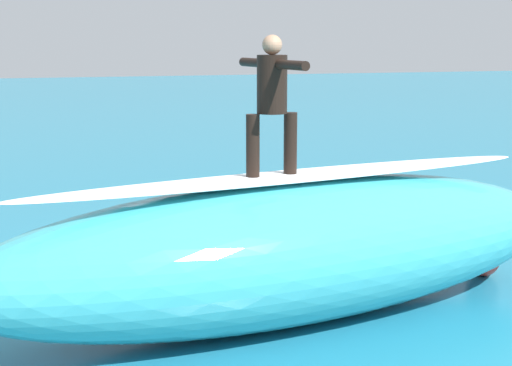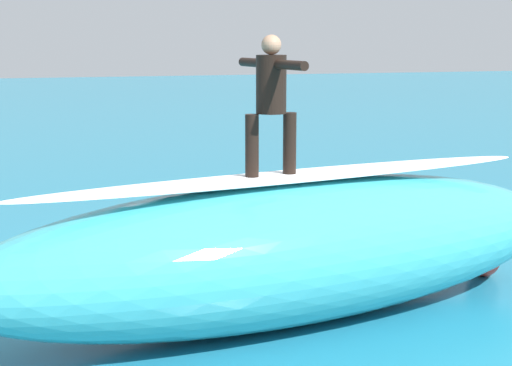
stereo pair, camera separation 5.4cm
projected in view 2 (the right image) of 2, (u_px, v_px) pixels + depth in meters
ground_plane at (204, 280)px, 11.82m from camera, size 120.00×120.00×0.00m
wave_crest at (292, 250)px, 10.05m from camera, size 8.70×3.77×1.81m
wave_foam_lip at (292, 176)px, 9.88m from camera, size 7.19×2.08×0.08m
surfboard_riding at (271, 179)px, 9.74m from camera, size 2.18×0.81×0.06m
surfer_riding at (271, 95)px, 9.56m from camera, size 0.67×1.61×1.70m
surfboard_paddling at (246, 237)px, 14.22m from camera, size 1.63×2.23×0.08m
surfer_paddling at (248, 226)px, 14.31m from camera, size 1.00×1.48×0.29m
buoy_marker at (483, 260)px, 11.99m from camera, size 0.50×0.50×0.85m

